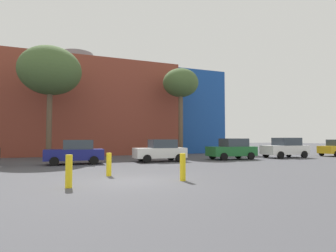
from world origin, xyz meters
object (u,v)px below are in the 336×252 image
Objects in this scene: parked_car_2 at (160,151)px; parked_car_4 at (285,148)px; bollard_yellow_1 at (109,164)px; bollard_yellow_2 at (69,171)px; parked_car_1 at (75,152)px; parked_car_3 at (232,149)px; bare_tree_0 at (181,84)px; bare_tree_2 at (50,71)px; bollard_yellow_0 at (183,167)px.

parked_car_4 is (12.39, -0.00, 0.07)m from parked_car_2.
bollard_yellow_2 reaches higher than bollard_yellow_1.
bollard_yellow_1 is at bearing 100.12° from parked_car_1.
parked_car_3 is at bearing 180.00° from parked_car_1.
parked_car_4 is 3.97× the size of bollard_yellow_1.
bare_tree_0 reaches higher than parked_car_2.
parked_car_1 is 6.26m from parked_car_2.
bollard_yellow_0 is (5.83, -14.76, -6.98)m from bare_tree_2.
parked_car_4 is at bearing 26.63° from bollard_yellow_2.
bollard_yellow_2 is (-4.47, -0.07, 0.02)m from bollard_yellow_0.
bare_tree_2 is (-8.20, 5.18, 6.70)m from parked_car_2.
bare_tree_2 is at bearing 111.55° from bollard_yellow_0.
bare_tree_0 is 17.66m from bollard_yellow_1.
bare_tree_2 is 14.38m from bollard_yellow_1.
parked_car_4 is at bearing -14.13° from bare_tree_2.
bare_tree_0 is 7.83× the size of bollard_yellow_2.
bare_tree_0 is at bearing -149.84° from parked_car_1.
parked_car_4 is 12.07m from bare_tree_0.
bollard_yellow_2 is (-0.58, -9.64, -0.25)m from parked_car_1.
parked_car_3 is (12.79, -0.00, 0.05)m from parked_car_1.
parked_car_1 is 3.58× the size of bollard_yellow_1.
bare_tree_0 reaches higher than parked_car_3.
parked_car_4 is at bearing 21.80° from bollard_yellow_1.
bare_tree_2 is 8.92× the size of bollard_yellow_1.
parked_car_4 reaches higher than parked_car_2.
parked_car_2 is at bearing 76.07° from bollard_yellow_0.
bare_tree_2 reaches higher than bare_tree_0.
parked_car_1 is 7.08m from bollard_yellow_1.
bollard_yellow_0 is 3.72m from bollard_yellow_1.
parked_car_2 is 3.65× the size of bollard_yellow_1.
parked_car_3 is 9.34m from bare_tree_0.
parked_car_2 is at bearing -125.50° from bare_tree_0.
bare_tree_2 reaches higher than bollard_yellow_1.
bollard_yellow_1 is (-2.65, 2.61, -0.02)m from bollard_yellow_0.
parked_car_3 is 13.07m from bollard_yellow_0.
parked_car_3 is 5.86m from parked_car_4.
parked_car_2 is 0.96× the size of parked_car_3.
parked_car_3 is 0.96× the size of parked_car_4.
parked_car_1 is 0.94× the size of parked_car_3.
bollard_yellow_0 is (3.89, -9.57, -0.27)m from parked_car_1.
parked_car_1 is 0.90× the size of parked_car_4.
bare_tree_2 reaches higher than parked_car_4.
parked_car_3 is at bearing 35.81° from bollard_yellow_2.
parked_car_4 is 21.51m from bollard_yellow_2.
bare_tree_0 is at bearing 54.35° from bollard_yellow_1.
parked_car_2 reaches higher than parked_car_1.
bare_tree_2 is 8.23× the size of bollard_yellow_2.
bollard_yellow_0 is at bearing -44.60° from bollard_yellow_1.
parked_car_1 is at bearing 112.11° from bollard_yellow_0.
parked_car_3 reaches higher than parked_car_1.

